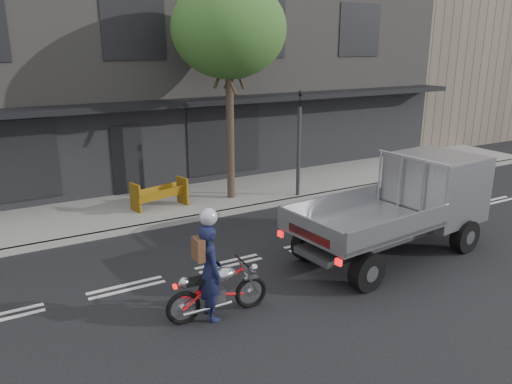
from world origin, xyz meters
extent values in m
plane|color=black|center=(0.00, 0.00, 0.00)|extent=(80.00, 80.00, 0.00)
cube|color=gray|center=(0.00, 4.70, 0.07)|extent=(32.00, 3.20, 0.15)
cube|color=gray|center=(0.00, 3.10, 0.07)|extent=(32.00, 0.20, 0.15)
cube|color=slate|center=(0.00, 11.30, 4.00)|extent=(26.00, 10.00, 8.00)
cube|color=brown|center=(20.00, 11.30, 5.00)|extent=(14.00, 10.00, 10.00)
cylinder|color=#382B21|center=(2.20, 4.20, 2.00)|extent=(0.24, 0.24, 4.00)
ellipsoid|color=#395821|center=(2.20, 4.20, 5.30)|extent=(3.40, 3.40, 2.89)
cylinder|color=#2D2D30|center=(4.20, 3.35, 1.50)|extent=(0.12, 0.12, 3.00)
imported|color=black|center=(4.20, 3.35, 3.25)|extent=(0.08, 0.10, 0.50)
torus|color=black|center=(-1.87, -1.89, 0.31)|extent=(0.66, 0.14, 0.65)
torus|color=black|center=(-0.53, -1.97, 0.31)|extent=(0.66, 0.14, 0.65)
cube|color=#2D2D30|center=(-1.25, -1.93, 0.42)|extent=(0.35, 0.25, 0.27)
ellipsoid|color=#AFAFB4|center=(-1.10, -1.94, 0.81)|extent=(0.55, 0.33, 0.27)
cube|color=black|center=(-1.56, -1.91, 0.79)|extent=(0.53, 0.26, 0.08)
cylinder|color=black|center=(-0.70, -1.96, 1.00)|extent=(0.07, 0.58, 0.04)
imported|color=#141939|center=(-1.35, -1.93, 0.91)|extent=(0.48, 0.69, 1.83)
cylinder|color=black|center=(1.88, -2.54, 0.41)|extent=(0.84, 0.38, 0.82)
cylinder|color=black|center=(1.70, -0.73, 0.41)|extent=(0.84, 0.38, 0.82)
cylinder|color=black|center=(5.30, -2.22, 0.41)|extent=(0.84, 0.38, 0.82)
cylinder|color=black|center=(5.12, -0.40, 0.41)|extent=(0.84, 0.38, 0.82)
cube|color=#2D2D30|center=(3.50, -1.47, 0.59)|extent=(5.02, 1.54, 0.15)
cube|color=#A09FA4|center=(5.16, -1.31, 1.45)|extent=(2.00, 2.10, 1.61)
cube|color=black|center=(5.16, -1.31, 1.91)|extent=(1.78, 1.97, 0.59)
cube|color=#A3A3A7|center=(2.59, -1.56, 0.99)|extent=(3.40, 2.39, 0.11)
camera|label=1|loc=(-4.72, -9.50, 4.88)|focal=35.00mm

